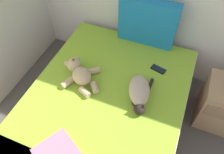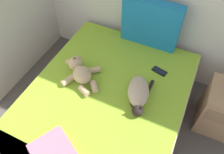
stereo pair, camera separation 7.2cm
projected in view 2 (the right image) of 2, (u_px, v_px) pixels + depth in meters
The scene contains 5 objects.
bed at pixel (104, 112), 2.24m from camera, with size 1.47×1.94×0.52m.
patterned_cushion at pixel (151, 24), 2.32m from camera, with size 0.62×0.12×0.52m.
cat at pixel (138, 93), 1.98m from camera, with size 0.29×0.44×0.15m.
teddy_bear at pixel (80, 72), 2.15m from camera, with size 0.45×0.38×0.15m.
cell_phone at pixel (159, 71), 2.23m from camera, with size 0.16×0.11×0.01m.
Camera 2 is at (1.82, 2.55, 2.22)m, focal length 35.56 mm.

